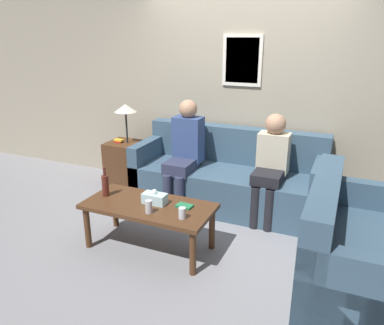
# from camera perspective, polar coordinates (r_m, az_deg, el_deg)

# --- Properties ---
(ground_plane) EXTENTS (16.00, 16.00, 0.00)m
(ground_plane) POSITION_cam_1_polar(r_m,az_deg,el_deg) (4.27, 3.18, -8.97)
(ground_plane) COLOR gray
(wall_back) EXTENTS (9.00, 0.08, 2.60)m
(wall_back) POSITION_cam_1_polar(r_m,az_deg,el_deg) (4.72, 7.59, 10.38)
(wall_back) COLOR #9E937F
(wall_back) RESTS_ON ground_plane
(couch_main) EXTENTS (2.25, 0.84, 0.92)m
(couch_main) POSITION_cam_1_polar(r_m,az_deg,el_deg) (4.56, 5.47, -2.60)
(couch_main) COLOR #385166
(couch_main) RESTS_ON ground_plane
(couch_side) EXTENTS (0.84, 1.46, 0.92)m
(couch_side) POSITION_cam_1_polar(r_m,az_deg,el_deg) (3.34, 23.48, -12.76)
(couch_side) COLOR #385166
(couch_side) RESTS_ON ground_plane
(coffee_table) EXTENTS (1.24, 0.59, 0.47)m
(coffee_table) POSITION_cam_1_polar(r_m,az_deg,el_deg) (3.62, -6.61, -7.20)
(coffee_table) COLOR #4C2D19
(coffee_table) RESTS_ON ground_plane
(side_table_with_lamp) EXTENTS (0.43, 0.43, 1.15)m
(side_table_with_lamp) POSITION_cam_1_polar(r_m,az_deg,el_deg) (5.13, -10.12, 0.21)
(side_table_with_lamp) COLOR #4C2D19
(side_table_with_lamp) RESTS_ON ground_plane
(wine_bottle) EXTENTS (0.07, 0.07, 0.30)m
(wine_bottle) POSITION_cam_1_polar(r_m,az_deg,el_deg) (3.81, -13.07, -3.34)
(wine_bottle) COLOR #562319
(wine_bottle) RESTS_ON coffee_table
(drinking_glass) EXTENTS (0.07, 0.07, 0.10)m
(drinking_glass) POSITION_cam_1_polar(r_m,az_deg,el_deg) (3.30, -1.51, -7.71)
(drinking_glass) COLOR silver
(drinking_glass) RESTS_ON coffee_table
(book_stack) EXTENTS (0.16, 0.11, 0.02)m
(book_stack) POSITION_cam_1_polar(r_m,az_deg,el_deg) (3.52, -1.15, -6.63)
(book_stack) COLOR #237547
(book_stack) RESTS_ON coffee_table
(soda_can) EXTENTS (0.07, 0.07, 0.12)m
(soda_can) POSITION_cam_1_polar(r_m,az_deg,el_deg) (3.41, -6.61, -6.71)
(soda_can) COLOR #BCBCC1
(soda_can) RESTS_ON coffee_table
(tissue_box) EXTENTS (0.23, 0.12, 0.14)m
(tissue_box) POSITION_cam_1_polar(r_m,az_deg,el_deg) (3.59, -5.72, -5.44)
(tissue_box) COLOR silver
(tissue_box) RESTS_ON coffee_table
(person_left) EXTENTS (0.34, 0.59, 1.28)m
(person_left) POSITION_cam_1_polar(r_m,az_deg,el_deg) (4.44, -1.14, 2.03)
(person_left) COLOR #2D334C
(person_left) RESTS_ON ground_plane
(person_right) EXTENTS (0.34, 0.57, 1.19)m
(person_right) POSITION_cam_1_polar(r_m,az_deg,el_deg) (4.18, 11.93, 0.03)
(person_right) COLOR black
(person_right) RESTS_ON ground_plane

